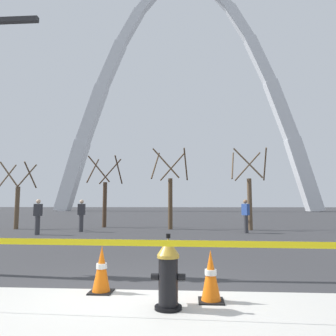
# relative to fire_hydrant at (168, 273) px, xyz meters

# --- Properties ---
(ground_plane) EXTENTS (240.00, 240.00, 0.00)m
(ground_plane) POSITION_rel_fire_hydrant_xyz_m (-0.54, 0.55, -0.47)
(ground_plane) COLOR #333335
(fire_hydrant) EXTENTS (0.46, 0.48, 0.99)m
(fire_hydrant) POSITION_rel_fire_hydrant_xyz_m (0.00, 0.00, 0.00)
(fire_hydrant) COLOR black
(fire_hydrant) RESTS_ON ground
(caution_tape_barrier) EXTENTS (5.55, 0.25, 0.98)m
(caution_tape_barrier) POSITION_rel_fire_hydrant_xyz_m (-0.51, -0.28, 0.21)
(caution_tape_barrier) COLOR #232326
(caution_tape_barrier) RESTS_ON ground
(traffic_cone_by_hydrant) EXTENTS (0.36, 0.36, 0.73)m
(traffic_cone_by_hydrant) POSITION_rel_fire_hydrant_xyz_m (-1.10, 0.71, -0.11)
(traffic_cone_by_hydrant) COLOR black
(traffic_cone_by_hydrant) RESTS_ON ground
(traffic_cone_mid_sidewalk) EXTENTS (0.36, 0.36, 0.73)m
(traffic_cone_mid_sidewalk) POSITION_rel_fire_hydrant_xyz_m (0.59, 0.36, -0.11)
(traffic_cone_mid_sidewalk) COLOR black
(traffic_cone_mid_sidewalk) RESTS_ON ground
(monument_arch) EXTENTS (49.50, 2.54, 47.35)m
(monument_arch) POSITION_rel_fire_hydrant_xyz_m (-0.54, 55.98, 20.20)
(monument_arch) COLOR silver
(monument_arch) RESTS_ON ground
(tree_far_left) EXTENTS (1.70, 1.71, 3.67)m
(tree_far_left) POSITION_rel_fire_hydrant_xyz_m (-9.25, 12.90, 1.16)
(tree_far_left) COLOR brown
(tree_far_left) RESTS_ON ground
(tree_left_mid) EXTENTS (1.93, 1.94, 4.19)m
(tree_left_mid) POSITION_rel_fire_hydrant_xyz_m (-4.77, 14.55, 1.39)
(tree_left_mid) COLOR #473323
(tree_left_mid) RESTS_ON ground
(tree_center_left) EXTENTS (2.01, 2.02, 4.37)m
(tree_center_left) POSITION_rel_fire_hydrant_xyz_m (-0.79, 13.37, 1.48)
(tree_center_left) COLOR brown
(tree_center_left) RESTS_ON ground
(tree_center_right) EXTENTS (1.98, 1.99, 4.29)m
(tree_center_right) POSITION_rel_fire_hydrant_xyz_m (3.47, 13.08, 1.44)
(tree_center_right) COLOR brown
(tree_center_right) RESTS_ON ground
(pedestrian_walking_left) EXTENTS (0.37, 0.39, 1.59)m
(pedestrian_walking_left) POSITION_rel_fire_hydrant_xyz_m (2.95, 11.31, 0.35)
(pedestrian_walking_left) COLOR #38383D
(pedestrian_walking_left) RESTS_ON ground
(pedestrian_standing_center) EXTENTS (0.36, 0.24, 1.59)m
(pedestrian_standing_center) POSITION_rel_fire_hydrant_xyz_m (-6.55, 9.80, 0.35)
(pedestrian_standing_center) COLOR #38383D
(pedestrian_standing_center) RESTS_ON ground
(pedestrian_walking_right) EXTENTS (0.35, 0.22, 1.59)m
(pedestrian_walking_right) POSITION_rel_fire_hydrant_xyz_m (-5.11, 11.46, 0.35)
(pedestrian_walking_right) COLOR #38383D
(pedestrian_walking_right) RESTS_ON ground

